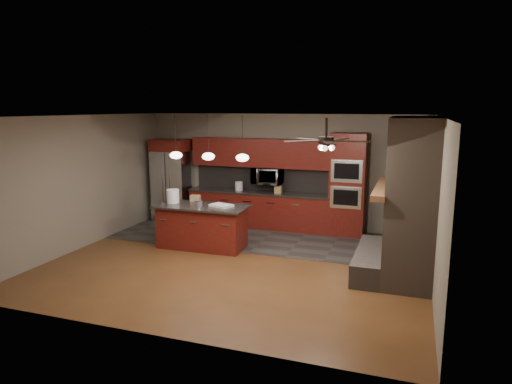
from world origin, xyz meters
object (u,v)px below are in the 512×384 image
at_px(microwave, 267,176).
at_px(kitchen_island, 202,226).
at_px(oven_tower, 348,185).
at_px(paint_can, 198,204).
at_px(counter_box, 278,189).
at_px(paint_tray, 221,205).
at_px(counter_bucket, 239,186).
at_px(cardboard_box, 195,198).
at_px(white_bucket, 173,196).
at_px(refrigerator, 173,180).

relative_size(microwave, kitchen_island, 0.37).
xyz_separation_m(oven_tower, kitchen_island, (-2.77, -2.02, -0.73)).
relative_size(paint_can, counter_box, 0.92).
distance_m(paint_tray, counter_bucket, 2.02).
bearing_deg(cardboard_box, oven_tower, 20.52).
xyz_separation_m(oven_tower, microwave, (-1.98, 0.06, 0.11)).
relative_size(paint_can, counter_bucket, 0.77).
xyz_separation_m(paint_tray, counter_box, (0.67, 1.93, 0.05)).
height_order(counter_bucket, counter_box, counter_bucket).
xyz_separation_m(white_bucket, counter_bucket, (0.77, 1.97, -0.05)).
xyz_separation_m(kitchen_island, paint_can, (-0.01, -0.12, 0.51)).
bearing_deg(oven_tower, microwave, 178.34).
xyz_separation_m(cardboard_box, counter_box, (1.43, 1.61, 0.01)).
distance_m(white_bucket, counter_bucket, 2.11).
bearing_deg(oven_tower, counter_bucket, 179.84).
height_order(microwave, counter_bucket, microwave).
bearing_deg(paint_can, refrigerator, 130.48).
xyz_separation_m(refrigerator, counter_bucket, (1.83, 0.08, -0.06)).
distance_m(kitchen_island, paint_can, 0.52).
xyz_separation_m(refrigerator, counter_box, (2.88, 0.03, -0.08)).
relative_size(kitchen_island, paint_can, 11.53).
height_order(refrigerator, white_bucket, refrigerator).
bearing_deg(white_bucket, paint_can, -14.02).
bearing_deg(paint_can, kitchen_island, 84.08).
bearing_deg(paint_tray, refrigerator, 157.29).
height_order(microwave, refrigerator, refrigerator).
height_order(paint_tray, counter_bucket, counter_bucket).
bearing_deg(cardboard_box, kitchen_island, -56.23).
xyz_separation_m(refrigerator, paint_can, (1.76, -2.06, -0.09)).
xyz_separation_m(oven_tower, paint_tray, (-2.33, -1.97, -0.25)).
bearing_deg(counter_bucket, microwave, 3.91).
relative_size(paint_can, paint_tray, 0.38).
height_order(oven_tower, paint_tray, oven_tower).
distance_m(microwave, paint_tray, 2.09).
bearing_deg(paint_tray, paint_can, -142.32).
bearing_deg(microwave, counter_box, -17.69).
distance_m(oven_tower, refrigerator, 4.54).
height_order(refrigerator, kitchen_island, refrigerator).
bearing_deg(refrigerator, kitchen_island, -47.66).
relative_size(cardboard_box, counter_bucket, 0.94).
distance_m(oven_tower, counter_box, 1.67).
xyz_separation_m(microwave, cardboard_box, (-1.11, -1.71, -0.31)).
xyz_separation_m(oven_tower, paint_can, (-2.78, -2.13, -0.21)).
xyz_separation_m(kitchen_island, counter_box, (1.11, 1.97, 0.53)).
xyz_separation_m(refrigerator, kitchen_island, (1.77, -1.94, -0.61)).
bearing_deg(cardboard_box, refrigerator, 124.88).
relative_size(cardboard_box, counter_box, 1.12).
distance_m(oven_tower, counter_bucket, 2.71).
bearing_deg(counter_box, oven_tower, 3.38).
distance_m(microwave, counter_bucket, 0.79).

